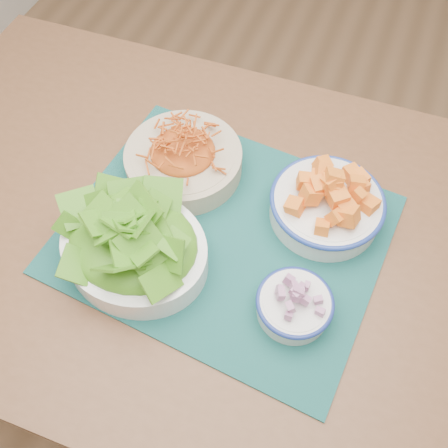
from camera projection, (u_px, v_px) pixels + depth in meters
name	position (u px, v px, depth m)	size (l,w,h in m)	color
ground	(319.00, 306.00, 1.62)	(4.00, 4.00, 0.00)	#9F734D
table	(192.00, 244.00, 0.98)	(1.26, 0.85, 0.75)	brown
placemat	(224.00, 234.00, 0.88)	(0.54, 0.44, 0.00)	#0B3432
carrot_bowl	(183.00, 156.00, 0.93)	(0.29, 0.29, 0.08)	#BFAD8E
squash_bowl	(328.00, 201.00, 0.87)	(0.23, 0.23, 0.10)	white
lettuce_bowl	(133.00, 243.00, 0.81)	(0.28, 0.25, 0.12)	white
onion_bowl	(295.00, 303.00, 0.78)	(0.13, 0.13, 0.07)	silver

